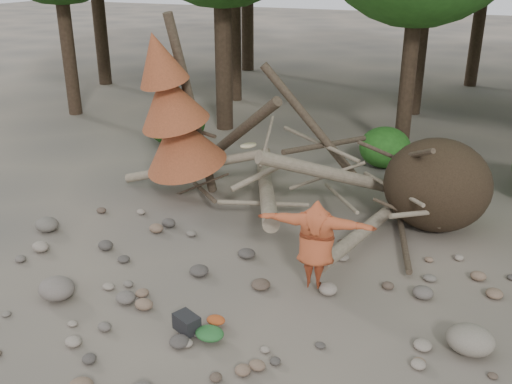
% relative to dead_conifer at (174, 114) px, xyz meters
% --- Properties ---
extents(ground, '(120.00, 120.00, 0.00)m').
position_rel_dead_conifer_xyz_m(ground, '(3.12, -3.37, -2.11)').
color(ground, '#514C44').
rests_on(ground, ground).
extents(deadfall_pile, '(8.55, 5.24, 3.30)m').
position_rel_dead_conifer_xyz_m(deadfall_pile, '(5.13, 0.87, -1.16)').
color(deadfall_pile, '#332619').
rests_on(deadfall_pile, ground).
extents(dead_conifer, '(2.06, 2.16, 4.35)m').
position_rel_dead_conifer_xyz_m(dead_conifer, '(0.00, 0.00, 0.00)').
color(dead_conifer, '#4C3F30').
rests_on(dead_conifer, ground).
extents(bush_left, '(1.80, 1.80, 1.44)m').
position_rel_dead_conifer_xyz_m(bush_left, '(-2.38, 3.83, -1.39)').
color(bush_left, '#1D5015').
rests_on(bush_left, ground).
extents(bush_mid, '(1.40, 1.40, 1.12)m').
position_rel_dead_conifer_xyz_m(bush_mid, '(3.92, 4.43, -1.55)').
color(bush_mid, '#27661D').
rests_on(bush_mid, ground).
extents(frisbee_thrower, '(2.43, 0.80, 2.41)m').
position_rel_dead_conifer_xyz_m(frisbee_thrower, '(4.20, -2.43, -1.23)').
color(frisbee_thrower, '#AE4927').
rests_on(frisbee_thrower, ground).
extents(backpack, '(0.47, 0.40, 0.27)m').
position_rel_dead_conifer_xyz_m(backpack, '(2.83, -4.43, -1.98)').
color(backpack, black).
rests_on(backpack, ground).
extents(cloth_green, '(0.45, 0.37, 0.17)m').
position_rel_dead_conifer_xyz_m(cloth_green, '(3.24, -4.45, -2.03)').
color(cloth_green, '#26602B').
rests_on(cloth_green, ground).
extents(cloth_orange, '(0.30, 0.25, 0.11)m').
position_rel_dead_conifer_xyz_m(cloth_orange, '(3.14, -4.07, -2.06)').
color(cloth_orange, '#A4441C').
rests_on(cloth_orange, ground).
extents(boulder_front_left, '(0.63, 0.56, 0.38)m').
position_rel_dead_conifer_xyz_m(boulder_front_left, '(0.32, -4.47, -1.92)').
color(boulder_front_left, '#6D635B').
rests_on(boulder_front_left, ground).
extents(boulder_mid_right, '(0.69, 0.62, 0.41)m').
position_rel_dead_conifer_xyz_m(boulder_mid_right, '(6.82, -3.13, -1.91)').
color(boulder_mid_right, gray).
rests_on(boulder_mid_right, ground).
extents(boulder_mid_left, '(0.50, 0.45, 0.30)m').
position_rel_dead_conifer_xyz_m(boulder_mid_left, '(-1.69, -2.53, -1.96)').
color(boulder_mid_left, '#625C53').
rests_on(boulder_mid_left, ground).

